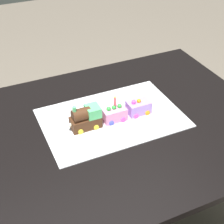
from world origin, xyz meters
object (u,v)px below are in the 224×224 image
Objects in this scene: dining_table at (107,146)px; birthday_candle at (115,101)px; cake_car_caboose_bubblegum at (114,114)px; cake_car_tanker_lavender at (138,107)px; cake_locomotive at (86,118)px.

birthday_candle reaches higher than dining_table.
cake_car_tanker_lavender is (0.12, 0.00, -0.00)m from cake_car_caboose_bubblegum.
birthday_candle is at bearing -180.00° from cake_car_tanker_lavender.
dining_table is 0.22m from cake_car_tanker_lavender.
dining_table is 10.00× the size of cake_locomotive.
cake_locomotive is at bearing 158.28° from dining_table.
cake_car_caboose_bubblegum is 1.98× the size of birthday_candle.
dining_table is at bearing -168.95° from cake_car_tanker_lavender.
cake_car_caboose_bubblegum reaches higher than dining_table.
birthday_candle is (0.13, 0.00, 0.05)m from cake_locomotive.
cake_car_caboose_bubblegum is at bearing 180.00° from birthday_candle.
dining_table is 0.22m from birthday_candle.
cake_car_tanker_lavender is at bearing 0.00° from cake_locomotive.
birthday_candle is at bearing 0.00° from cake_locomotive.
dining_table is 0.15m from cake_car_caboose_bubblegum.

